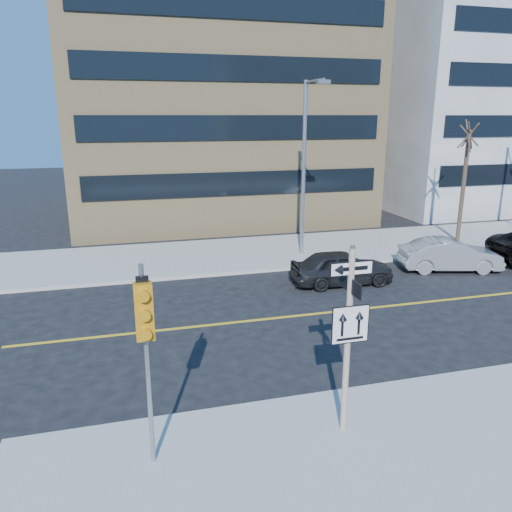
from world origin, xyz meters
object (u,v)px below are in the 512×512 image
object	(u,v)px
sign_pole	(348,331)
parked_car_a	(342,267)
traffic_signal	(145,328)
parked_car_b	(450,255)
street_tree_west	(469,138)
streetlight_a	(306,158)

from	to	relation	value
sign_pole	parked_car_a	world-z (taller)	sign_pole
sign_pole	traffic_signal	distance (m)	4.05
parked_car_b	parked_car_a	bearing A→B (deg)	109.42
sign_pole	traffic_signal	xyz separation A→B (m)	(-4.00, -0.15, 0.59)
parked_car_b	street_tree_west	world-z (taller)	street_tree_west
streetlight_a	traffic_signal	bearing A→B (deg)	-120.80
traffic_signal	parked_car_b	size ratio (longest dim) A/B	0.93
sign_pole	streetlight_a	world-z (taller)	streetlight_a
traffic_signal	parked_car_a	size ratio (longest dim) A/B	0.97
traffic_signal	parked_car_b	xyz separation A→B (m)	(13.53, 9.85, -2.32)
sign_pole	traffic_signal	size ratio (longest dim) A/B	1.02
parked_car_a	parked_car_b	distance (m)	5.41
sign_pole	traffic_signal	bearing A→B (deg)	-177.89
parked_car_a	parked_car_b	bearing A→B (deg)	-82.87
street_tree_west	parked_car_b	bearing A→B (deg)	-130.12
traffic_signal	parked_car_a	distance (m)	12.64
parked_car_b	street_tree_west	xyz separation A→B (m)	(3.47, 4.12, 4.81)
parked_car_b	street_tree_west	bearing A→B (deg)	-25.57
sign_pole	street_tree_west	distance (m)	19.22
parked_car_a	street_tree_west	world-z (taller)	street_tree_west
streetlight_a	street_tree_west	bearing A→B (deg)	3.45
traffic_signal	streetlight_a	world-z (taller)	streetlight_a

